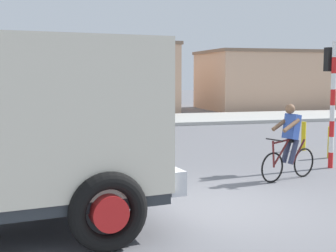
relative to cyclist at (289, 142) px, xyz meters
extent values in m
plane|color=slate|center=(-2.20, -1.55, -0.86)|extent=(120.00, 120.00, 0.00)
cube|color=#ADADA8|center=(-2.20, 13.83, -0.78)|extent=(80.00, 5.00, 0.16)
cube|color=silver|center=(-3.68, -1.86, -0.06)|extent=(0.57, 2.39, 0.36)
cube|color=black|center=(-3.83, -1.88, 1.43)|extent=(0.42, 2.12, 0.70)
torus|color=black|center=(-4.94, -0.75, -0.31)|extent=(1.12, 0.39, 1.10)
cylinder|color=red|center=(-4.94, -0.75, -0.31)|extent=(0.53, 0.37, 0.50)
torus|color=black|center=(-4.57, -3.28, -0.31)|extent=(1.12, 0.39, 1.10)
cylinder|color=red|center=(-4.57, -3.28, -0.31)|extent=(0.53, 0.37, 0.50)
torus|color=black|center=(-0.51, -0.18, -0.52)|extent=(0.65, 0.26, 0.68)
torus|color=black|center=(0.48, 0.17, -0.52)|extent=(0.65, 0.26, 0.68)
cylinder|color=#591E1E|center=(-0.18, -0.06, 0.04)|extent=(0.58, 0.24, 0.09)
cylinder|color=#591E1E|center=(-0.24, -0.08, -0.20)|extent=(0.49, 0.21, 0.57)
cylinder|color=#591E1E|center=(0.29, 0.10, -0.25)|extent=(0.43, 0.19, 0.57)
cylinder|color=#591E1E|center=(-0.48, -0.17, -0.23)|extent=(0.10, 0.07, 0.59)
cylinder|color=black|center=(-0.46, -0.16, 0.09)|extent=(0.19, 0.48, 0.03)
cube|color=black|center=(0.10, 0.04, 0.02)|extent=(0.27, 0.19, 0.06)
cube|color=#3351A8|center=(0.05, 0.02, 0.35)|extent=(0.38, 0.40, 0.59)
sphere|color=brown|center=(-0.01, 0.00, 0.75)|extent=(0.22, 0.22, 0.22)
cylinder|color=#2D334C|center=(0.06, -0.09, -0.21)|extent=(0.33, 0.21, 0.57)
cylinder|color=brown|center=(-0.08, -0.20, 0.40)|extent=(0.49, 0.25, 0.29)
cylinder|color=#2D334C|center=(-0.01, 0.10, -0.21)|extent=(0.33, 0.21, 0.57)
cylinder|color=brown|center=(-0.19, 0.10, 0.40)|extent=(0.49, 0.25, 0.29)
cylinder|color=red|center=(1.73, 0.94, -0.66)|extent=(0.12, 0.12, 0.40)
cylinder|color=white|center=(1.73, 0.94, -0.26)|extent=(0.12, 0.12, 0.40)
cylinder|color=red|center=(1.73, 0.94, 0.14)|extent=(0.12, 0.12, 0.40)
cylinder|color=white|center=(1.73, 0.94, 0.54)|extent=(0.12, 0.12, 0.40)
cylinder|color=red|center=(1.73, 0.94, 0.94)|extent=(0.12, 0.12, 0.40)
cylinder|color=white|center=(1.73, 0.94, 1.34)|extent=(0.12, 0.12, 0.40)
cylinder|color=red|center=(1.73, 0.94, 1.74)|extent=(0.12, 0.12, 0.40)
cylinder|color=white|center=(1.73, 0.94, 2.14)|extent=(0.12, 0.12, 0.40)
cube|color=black|center=(1.73, 1.12, 1.89)|extent=(0.24, 0.20, 0.60)
sphere|color=green|center=(1.73, 1.24, 1.89)|extent=(0.14, 0.14, 0.14)
cube|color=white|center=(-6.13, 9.60, -0.21)|extent=(4.21, 2.27, 0.70)
cube|color=black|center=(-5.98, 9.57, 0.44)|extent=(2.39, 1.75, 0.60)
cylinder|color=black|center=(-5.03, 8.57, -0.56)|extent=(0.62, 0.27, 0.60)
cylinder|color=black|center=(-4.78, 10.25, -0.56)|extent=(0.62, 0.27, 0.60)
cube|color=gold|center=(-5.79, 6.01, -0.21)|extent=(4.32, 2.78, 0.70)
cube|color=black|center=(-5.65, 5.96, 0.44)|extent=(2.52, 2.02, 0.60)
cylinder|color=black|center=(-4.85, 4.84, -0.56)|extent=(0.63, 0.34, 0.60)
cylinder|color=black|center=(-4.36, 6.46, -0.56)|extent=(0.63, 0.34, 0.60)
cylinder|color=#2D334C|center=(-4.53, 8.39, -0.44)|extent=(0.22, 0.22, 0.85)
cube|color=white|center=(-4.53, 8.39, 0.27)|extent=(0.34, 0.22, 0.56)
sphere|color=brown|center=(-4.53, 8.39, 0.66)|extent=(0.20, 0.20, 0.20)
cylinder|color=gold|center=(2.58, 2.21, -0.41)|extent=(0.14, 0.14, 0.90)
cylinder|color=gold|center=(2.58, 3.61, -0.41)|extent=(0.14, 0.14, 0.90)
cube|color=tan|center=(-1.85, 21.01, 1.19)|extent=(9.28, 7.54, 4.10)
cube|color=#775E4C|center=(-1.85, 21.01, 3.34)|extent=(9.46, 7.70, 0.20)
cube|color=tan|center=(10.57, 20.32, 1.02)|extent=(9.96, 5.99, 3.76)
cube|color=#775E4C|center=(10.57, 20.32, 2.99)|extent=(10.16, 6.11, 0.20)
camera|label=1|loc=(-5.46, -9.41, 1.52)|focal=50.66mm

